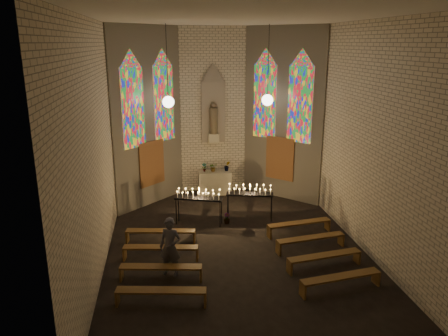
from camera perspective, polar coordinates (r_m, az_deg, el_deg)
The scene contains 18 objects.
floor at distance 14.09m, azimuth 1.56°, elevation -10.69°, with size 12.00×12.00×0.00m, color black.
room at distance 16.12m, azimuth -0.36°, elevation 6.71°, with size 8.22×12.43×7.00m.
altar at distance 18.90m, azimuth -1.20°, elevation -1.92°, with size 1.40×0.60×1.00m, color beige.
flower_vase_left at distance 18.71m, azimuth -2.60°, elevation 0.10°, with size 0.20×0.14×0.39m, color #4C723F.
flower_vase_center at distance 18.73m, azimuth -1.42°, elevation 0.11°, with size 0.34×0.29×0.38m, color #4C723F.
flower_vase_right at distance 18.79m, azimuth 0.40°, elevation 0.28°, with size 0.24×0.20×0.44m, color #4C723F.
aisle_flower_pot at distance 15.94m, azimuth 0.37°, elevation -6.59°, with size 0.22×0.22×0.40m, color #4C723F.
votive_stand_left at distance 15.60m, azimuth -3.33°, elevation -3.67°, with size 1.75×0.90×1.25m.
votive_stand_right at distance 16.02m, azimuth 3.40°, elevation -3.11°, with size 1.77×0.76×1.26m.
pew_left_0 at distance 14.60m, azimuth -8.29°, elevation -8.33°, with size 2.28×0.66×0.43m.
pew_right_0 at distance 15.28m, azimuth 9.79°, elevation -7.26°, with size 2.28×0.66×0.43m.
pew_left_1 at distance 13.51m, azimuth -8.27°, elevation -10.42°, with size 2.28×0.66×0.43m.
pew_right_1 at distance 14.24m, azimuth 11.26°, elevation -9.13°, with size 2.28×0.66×0.43m.
pew_left_2 at distance 12.45m, azimuth -8.25°, elevation -12.88°, with size 2.28×0.66×0.43m.
pew_right_2 at distance 13.24m, azimuth 12.98°, elevation -11.28°, with size 2.28×0.66×0.43m.
pew_left_3 at distance 11.41m, azimuth -8.22°, elevation -15.79°, with size 2.28×0.66×0.43m.
pew_right_3 at distance 12.27m, azimuth 15.01°, elevation -13.77°, with size 2.28×0.66×0.43m.
visitor at distance 12.47m, azimuth -7.04°, elevation -10.20°, with size 0.62×0.41×1.70m, color #474750.
Camera 1 is at (-2.16, -12.39, 6.36)m, focal length 35.00 mm.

